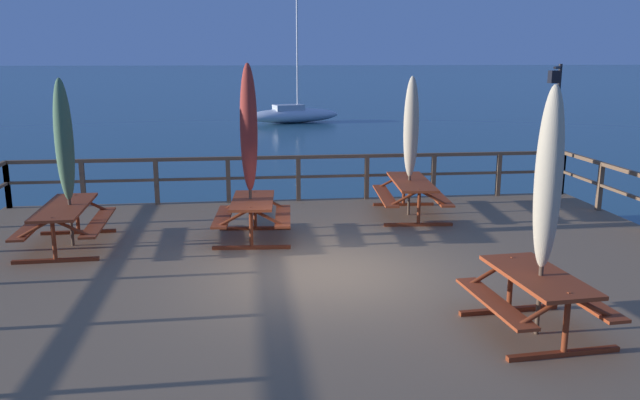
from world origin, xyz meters
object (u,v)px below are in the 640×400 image
object	(u,v)px
picnic_table_back_left	(253,211)
sailboat_distant	(293,114)
picnic_table_mid_right	(66,217)
picnic_table_mid_left	(537,291)
patio_umbrella_tall_mid_left	(64,141)
patio_umbrella_tall_back_right	(249,129)
picnic_table_front_left	(411,190)
lamp_post_hooked	(555,112)
patio_umbrella_short_back	(548,180)
patio_umbrella_short_front	(411,128)

from	to	relation	value
picnic_table_back_left	sailboat_distant	distance (m)	28.49
picnic_table_mid_right	picnic_table_mid_left	size ratio (longest dim) A/B	1.23
picnic_table_mid_right	patio_umbrella_tall_mid_left	size ratio (longest dim) A/B	0.73
picnic_table_mid_left	patio_umbrella_tall_back_right	world-z (taller)	patio_umbrella_tall_back_right
picnic_table_front_left	sailboat_distant	size ratio (longest dim) A/B	0.30
picnic_table_mid_left	sailboat_distant	size ratio (longest dim) A/B	0.23
picnic_table_mid_left	lamp_post_hooked	size ratio (longest dim) A/B	0.56
picnic_table_front_left	lamp_post_hooked	size ratio (longest dim) A/B	0.72
picnic_table_back_left	patio_umbrella_short_back	size ratio (longest dim) A/B	0.58
picnic_table_front_left	patio_umbrella_short_front	distance (m)	1.33
lamp_post_hooked	picnic_table_mid_right	bearing A→B (deg)	-165.89
picnic_table_mid_right	picnic_table_front_left	bearing A→B (deg)	13.28
patio_umbrella_tall_mid_left	patio_umbrella_tall_back_right	xyz separation A→B (m)	(3.24, 0.11, 0.16)
picnic_table_mid_left	patio_umbrella_tall_mid_left	xyz separation A→B (m)	(-6.69, 4.57, 1.37)
picnic_table_back_left	lamp_post_hooked	xyz separation A→B (m)	(7.04, 2.48, 1.56)
patio_umbrella_short_front	lamp_post_hooked	distance (m)	3.79
patio_umbrella_tall_back_right	lamp_post_hooked	xyz separation A→B (m)	(7.08, 2.42, 0.04)
patio_umbrella_short_back	sailboat_distant	bearing A→B (deg)	90.96
patio_umbrella_short_front	lamp_post_hooked	world-z (taller)	lamp_post_hooked
picnic_table_mid_right	patio_umbrella_short_front	distance (m)	7.05
picnic_table_front_left	lamp_post_hooked	distance (m)	4.07
picnic_table_mid_right	picnic_table_mid_left	distance (m)	8.12
patio_umbrella_short_front	lamp_post_hooked	size ratio (longest dim) A/B	0.93
picnic_table_front_left	patio_umbrella_tall_mid_left	bearing A→B (deg)	-167.19
patio_umbrella_short_back	patio_umbrella_short_front	world-z (taller)	patio_umbrella_short_back
sailboat_distant	patio_umbrella_short_back	bearing A→B (deg)	-89.04
patio_umbrella_tall_mid_left	patio_umbrella_tall_back_right	world-z (taller)	patio_umbrella_tall_back_right
picnic_table_mid_left	picnic_table_front_left	bearing A→B (deg)	90.02
patio_umbrella_short_back	patio_umbrella_tall_back_right	size ratio (longest dim) A/B	0.94
lamp_post_hooked	picnic_table_mid_left	bearing A→B (deg)	-117.04
patio_umbrella_tall_back_right	lamp_post_hooked	bearing A→B (deg)	18.90
picnic_table_mid_right	patio_umbrella_short_back	xyz separation A→B (m)	(6.77, -4.54, 1.38)
patio_umbrella_short_back	lamp_post_hooked	world-z (taller)	lamp_post_hooked
picnic_table_back_left	sailboat_distant	world-z (taller)	sailboat_distant
picnic_table_mid_left	patio_umbrella_tall_back_right	size ratio (longest dim) A/B	0.55
picnic_table_front_left	picnic_table_back_left	distance (m)	3.72
picnic_table_mid_right	patio_umbrella_tall_mid_left	distance (m)	1.35
picnic_table_mid_right	patio_umbrella_short_front	xyz separation A→B (m)	(6.73, 1.64, 1.33)
patio_umbrella_tall_mid_left	lamp_post_hooked	size ratio (longest dim) A/B	0.94
picnic_table_mid_left	sailboat_distant	xyz separation A→B (m)	(-0.54, 32.96, -0.72)
picnic_table_front_left	patio_umbrella_tall_back_right	size ratio (longest dim) A/B	0.71
picnic_table_front_left	picnic_table_back_left	size ratio (longest dim) A/B	1.30
patio_umbrella_short_front	sailboat_distant	size ratio (longest dim) A/B	0.39
sailboat_distant	lamp_post_hooked	bearing A→B (deg)	-80.84
picnic_table_front_left	patio_umbrella_tall_mid_left	size ratio (longest dim) A/B	0.76
patio_umbrella_tall_mid_left	picnic_table_mid_left	bearing A→B (deg)	-34.33
lamp_post_hooked	patio_umbrella_tall_back_right	bearing A→B (deg)	-161.10
patio_umbrella_short_back	lamp_post_hooked	bearing A→B (deg)	63.19
picnic_table_mid_right	patio_umbrella_short_back	world-z (taller)	patio_umbrella_short_back
picnic_table_mid_right	sailboat_distant	distance (m)	29.14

